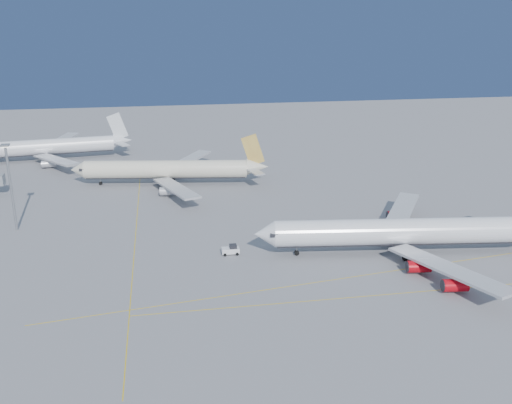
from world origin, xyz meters
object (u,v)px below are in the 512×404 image
object	(u,v)px
airliner_virgin	(406,232)
airliner_etihad	(170,169)
pushback_tug	(231,250)
light_mast	(10,180)
airliner_third	(48,147)

from	to	relation	value
airliner_virgin	airliner_etihad	size ratio (longest dim) A/B	1.10
airliner_etihad	pushback_tug	bearing A→B (deg)	-70.28
airliner_virgin	light_mast	size ratio (longest dim) A/B	3.10
light_mast	pushback_tug	bearing A→B (deg)	-25.01
airliner_etihad	airliner_third	bearing A→B (deg)	146.17
airliner_etihad	pushback_tug	xyz separation A→B (m)	(12.76, -62.38, -4.24)
airliner_virgin	airliner_third	bearing A→B (deg)	139.33
airliner_virgin	airliner_third	size ratio (longest dim) A/B	1.11
airliner_virgin	pushback_tug	world-z (taller)	airliner_virgin
pushback_tug	airliner_virgin	bearing A→B (deg)	-8.53
pushback_tug	light_mast	xyz separation A→B (m)	(-55.46, 25.87, 12.97)
airliner_etihad	light_mast	world-z (taller)	light_mast
airliner_third	airliner_virgin	bearing A→B (deg)	-54.65
airliner_third	light_mast	bearing A→B (deg)	-93.97
airliner_etihad	pushback_tug	distance (m)	63.82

